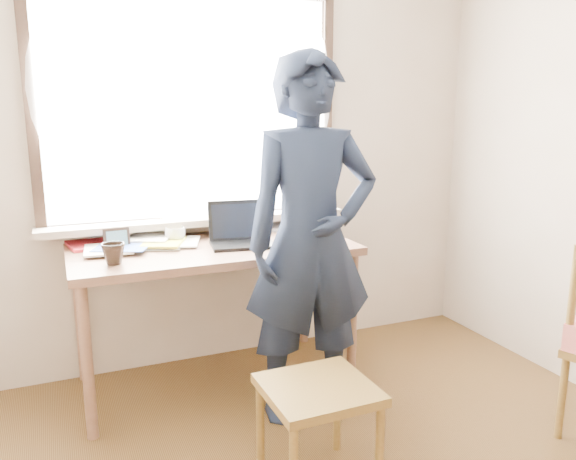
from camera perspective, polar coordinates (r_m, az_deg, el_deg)
name	(u,v)px	position (r m, az deg, el deg)	size (l,w,h in m)	color
room_shell	(378,95)	(1.86, 9.16, 13.34)	(3.52, 4.02, 2.61)	#C2B19C
desk	(213,260)	(3.23, -7.61, -3.02)	(1.56, 0.78, 0.84)	brown
laptop	(241,234)	(3.21, -4.83, -0.41)	(0.38, 0.33, 0.24)	black
mug_white	(175,235)	(3.29, -11.39, -0.48)	(0.12, 0.12, 0.09)	white
mug_dark	(114,254)	(2.91, -17.30, -2.33)	(0.11, 0.11, 0.11)	black
mouse	(286,240)	(3.24, -0.21, -0.98)	(0.08, 0.06, 0.03)	black
desk_clutter	(145,241)	(3.29, -14.29, -1.11)	(0.80, 0.53, 0.04)	white
book_a	(143,241)	(3.33, -14.48, -1.09)	(0.18, 0.24, 0.02)	white
book_b	(269,227)	(3.62, -1.99, 0.30)	(0.18, 0.25, 0.02)	white
picture_frame	(117,240)	(3.20, -17.00, -0.97)	(0.14, 0.02, 0.11)	black
work_chair	(318,401)	(2.48, 3.07, -16.94)	(0.45, 0.43, 0.46)	brown
person	(311,241)	(2.84, 2.36, -1.14)	(0.69, 0.45, 1.88)	black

